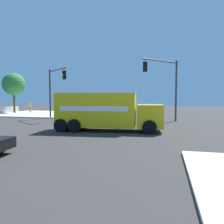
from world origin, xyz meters
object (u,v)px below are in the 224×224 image
object	(u,v)px
traffic_light_secondary	(166,81)
delivery_truck	(105,111)
traffic_light_primary	(55,85)
shade_tree_near	(14,84)
sedan_maroon	(91,111)
pedestrian_near_corner	(30,106)

from	to	relation	value
traffic_light_secondary	delivery_truck	bearing A→B (deg)	-32.88
traffic_light_primary	shade_tree_near	world-z (taller)	shade_tree_near
delivery_truck	traffic_light_secondary	bearing A→B (deg)	147.12
traffic_light_secondary	sedan_maroon	world-z (taller)	traffic_light_secondary
traffic_light_secondary	pedestrian_near_corner	world-z (taller)	traffic_light_secondary
pedestrian_near_corner	delivery_truck	bearing A→B (deg)	47.74
traffic_light_primary	shade_tree_near	distance (m)	12.58
pedestrian_near_corner	shade_tree_near	world-z (taller)	shade_tree_near
delivery_truck	pedestrian_near_corner	size ratio (longest dim) A/B	4.68
delivery_truck	pedestrian_near_corner	xyz separation A→B (m)	(-15.47, -17.03, -0.37)
delivery_truck	traffic_light_secondary	size ratio (longest dim) A/B	1.28
delivery_truck	sedan_maroon	size ratio (longest dim) A/B	1.87
traffic_light_secondary	pedestrian_near_corner	bearing A→B (deg)	-111.01
sedan_maroon	traffic_light_primary	bearing A→B (deg)	-16.77
traffic_light_primary	sedan_maroon	world-z (taller)	traffic_light_primary
delivery_truck	sedan_maroon	distance (m)	15.51
pedestrian_near_corner	shade_tree_near	size ratio (longest dim) A/B	0.28
shade_tree_near	pedestrian_near_corner	bearing A→B (deg)	129.68
traffic_light_secondary	shade_tree_near	xyz separation A→B (m)	(-6.80, -23.48, 0.34)
shade_tree_near	traffic_light_primary	bearing A→B (deg)	57.96
delivery_truck	pedestrian_near_corner	bearing A→B (deg)	-132.26
delivery_truck	traffic_light_primary	world-z (taller)	traffic_light_primary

